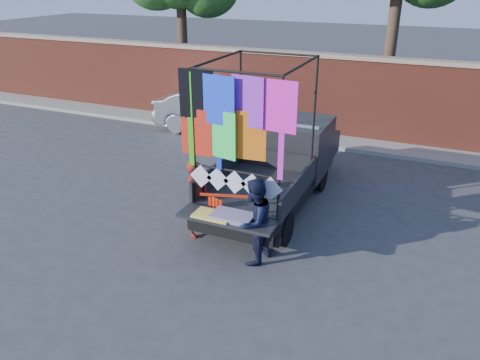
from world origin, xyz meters
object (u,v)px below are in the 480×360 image
at_px(man, 254,222).
at_px(sedan, 220,112).
at_px(woman, 197,199).
at_px(pickup_truck, 282,161).

bearing_deg(man, sedan, -138.03).
height_order(woman, man, man).
bearing_deg(man, woman, -96.46).
bearing_deg(sedan, man, -148.90).
bearing_deg(man, pickup_truck, -158.86).
distance_m(woman, man, 1.47).
relative_size(pickup_truck, woman, 3.40).
xyz_separation_m(sedan, man, (3.85, -6.57, 0.09)).
bearing_deg(sedan, woman, -157.43).
xyz_separation_m(pickup_truck, sedan, (-3.36, 3.65, -0.13)).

